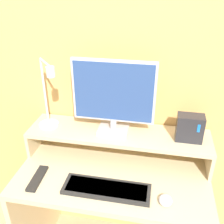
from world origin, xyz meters
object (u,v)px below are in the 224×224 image
(mouse, at_px, (166,200))
(remote_control, at_px, (37,178))
(keyboard, at_px, (106,189))
(monitor, at_px, (113,96))
(router_dock, at_px, (190,128))
(desk_lamp, at_px, (48,102))

(mouse, relative_size, remote_control, 0.41)
(keyboard, bearing_deg, mouse, -4.94)
(monitor, distance_m, router_dock, 0.44)
(desk_lamp, bearing_deg, mouse, -22.78)
(monitor, xyz_separation_m, router_dock, (0.41, -0.01, -0.15))
(router_dock, relative_size, remote_control, 0.78)
(router_dock, relative_size, mouse, 1.91)
(desk_lamp, relative_size, mouse, 5.30)
(monitor, xyz_separation_m, keyboard, (0.02, -0.30, -0.37))
(desk_lamp, bearing_deg, remote_control, -88.80)
(mouse, height_order, remote_control, mouse)
(monitor, xyz_separation_m, mouse, (0.31, -0.32, -0.36))
(router_dock, bearing_deg, keyboard, -143.28)
(monitor, height_order, remote_control, monitor)
(keyboard, bearing_deg, router_dock, 36.72)
(desk_lamp, bearing_deg, monitor, 7.37)
(monitor, relative_size, router_dock, 3.02)
(keyboard, xyz_separation_m, remote_control, (-0.37, 0.01, -0.00))
(desk_lamp, relative_size, remote_control, 2.17)
(remote_control, bearing_deg, desk_lamp, 91.20)
(monitor, relative_size, keyboard, 1.02)
(router_dock, distance_m, mouse, 0.40)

